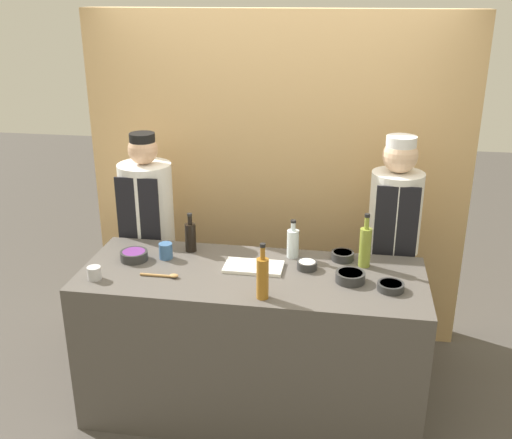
{
  "coord_description": "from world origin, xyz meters",
  "views": [
    {
      "loc": [
        0.54,
        -3.13,
        2.52
      ],
      "look_at": [
        0.0,
        0.16,
        1.23
      ],
      "focal_mm": 42.0,
      "sensor_mm": 36.0,
      "label": 1
    }
  ],
  "objects_px": {
    "sauce_bowl_yellow": "(350,276)",
    "wooden_spoon": "(164,275)",
    "sauce_bowl_white": "(307,265)",
    "bottle_amber": "(263,277)",
    "bottle_clear": "(293,243)",
    "chef_right": "(392,248)",
    "cutting_board": "(253,267)",
    "cup_blue": "(166,251)",
    "chef_left": "(149,238)",
    "bottle_oil": "(365,246)",
    "sauce_bowl_red": "(391,286)",
    "cup_steel": "(94,273)",
    "sauce_bowl_purple": "(134,255)",
    "sauce_bowl_orange": "(343,255)",
    "bottle_soy": "(191,236)"
  },
  "relations": [
    {
      "from": "sauce_bowl_yellow",
      "to": "wooden_spoon",
      "type": "bearing_deg",
      "value": -173.62
    },
    {
      "from": "sauce_bowl_white",
      "to": "bottle_amber",
      "type": "relative_size",
      "value": 0.38
    },
    {
      "from": "bottle_amber",
      "to": "bottle_oil",
      "type": "distance_m",
      "value": 0.73
    },
    {
      "from": "sauce_bowl_red",
      "to": "sauce_bowl_white",
      "type": "height_order",
      "value": "sauce_bowl_white"
    },
    {
      "from": "chef_left",
      "to": "sauce_bowl_purple",
      "type": "bearing_deg",
      "value": -80.1
    },
    {
      "from": "sauce_bowl_white",
      "to": "wooden_spoon",
      "type": "bearing_deg",
      "value": -163.25
    },
    {
      "from": "sauce_bowl_yellow",
      "to": "sauce_bowl_orange",
      "type": "height_order",
      "value": "sauce_bowl_yellow"
    },
    {
      "from": "sauce_bowl_purple",
      "to": "chef_right",
      "type": "relative_size",
      "value": 0.1
    },
    {
      "from": "sauce_bowl_red",
      "to": "bottle_amber",
      "type": "xyz_separation_m",
      "value": [
        -0.69,
        -0.2,
        0.1
      ]
    },
    {
      "from": "bottle_oil",
      "to": "cutting_board",
      "type": "bearing_deg",
      "value": -167.75
    },
    {
      "from": "cutting_board",
      "to": "wooden_spoon",
      "type": "distance_m",
      "value": 0.53
    },
    {
      "from": "sauce_bowl_purple",
      "to": "bottle_oil",
      "type": "relative_size",
      "value": 0.5
    },
    {
      "from": "chef_right",
      "to": "sauce_bowl_purple",
      "type": "bearing_deg",
      "value": -161.56
    },
    {
      "from": "bottle_clear",
      "to": "cup_steel",
      "type": "xyz_separation_m",
      "value": [
        -1.09,
        -0.49,
        -0.06
      ]
    },
    {
      "from": "sauce_bowl_purple",
      "to": "chef_left",
      "type": "height_order",
      "value": "chef_left"
    },
    {
      "from": "wooden_spoon",
      "to": "chef_right",
      "type": "distance_m",
      "value": 1.52
    },
    {
      "from": "bottle_clear",
      "to": "sauce_bowl_yellow",
      "type": "bearing_deg",
      "value": -38.27
    },
    {
      "from": "cutting_board",
      "to": "chef_right",
      "type": "height_order",
      "value": "chef_right"
    },
    {
      "from": "sauce_bowl_yellow",
      "to": "bottle_clear",
      "type": "distance_m",
      "value": 0.46
    },
    {
      "from": "sauce_bowl_white",
      "to": "cup_blue",
      "type": "height_order",
      "value": "cup_blue"
    },
    {
      "from": "cutting_board",
      "to": "chef_left",
      "type": "distance_m",
      "value": 1.0
    },
    {
      "from": "sauce_bowl_red",
      "to": "cup_steel",
      "type": "height_order",
      "value": "cup_steel"
    },
    {
      "from": "bottle_amber",
      "to": "wooden_spoon",
      "type": "height_order",
      "value": "bottle_amber"
    },
    {
      "from": "bottle_oil",
      "to": "chef_right",
      "type": "distance_m",
      "value": 0.46
    },
    {
      "from": "bottle_oil",
      "to": "cup_blue",
      "type": "bearing_deg",
      "value": -175.91
    },
    {
      "from": "cup_blue",
      "to": "wooden_spoon",
      "type": "xyz_separation_m",
      "value": [
        0.07,
        -0.25,
        -0.04
      ]
    },
    {
      "from": "sauce_bowl_white",
      "to": "cup_steel",
      "type": "bearing_deg",
      "value": -164.48
    },
    {
      "from": "sauce_bowl_purple",
      "to": "chef_right",
      "type": "bearing_deg",
      "value": 18.44
    },
    {
      "from": "cutting_board",
      "to": "cup_blue",
      "type": "xyz_separation_m",
      "value": [
        -0.56,
        0.06,
        0.04
      ]
    },
    {
      "from": "sauce_bowl_purple",
      "to": "sauce_bowl_yellow",
      "type": "relative_size",
      "value": 1.0
    },
    {
      "from": "bottle_soy",
      "to": "chef_left",
      "type": "height_order",
      "value": "chef_left"
    },
    {
      "from": "chef_right",
      "to": "sauce_bowl_orange",
      "type": "bearing_deg",
      "value": -135.03
    },
    {
      "from": "cutting_board",
      "to": "bottle_oil",
      "type": "bearing_deg",
      "value": 12.25
    },
    {
      "from": "sauce_bowl_white",
      "to": "bottle_oil",
      "type": "distance_m",
      "value": 0.37
    },
    {
      "from": "bottle_clear",
      "to": "chef_right",
      "type": "xyz_separation_m",
      "value": [
        0.63,
        0.33,
        -0.13
      ]
    },
    {
      "from": "bottle_soy",
      "to": "cup_blue",
      "type": "distance_m",
      "value": 0.19
    },
    {
      "from": "sauce_bowl_white",
      "to": "bottle_clear",
      "type": "relative_size",
      "value": 0.49
    },
    {
      "from": "bottle_amber",
      "to": "wooden_spoon",
      "type": "relative_size",
      "value": 1.39
    },
    {
      "from": "sauce_bowl_white",
      "to": "chef_right",
      "type": "xyz_separation_m",
      "value": [
        0.52,
        0.48,
        -0.06
      ]
    },
    {
      "from": "sauce_bowl_purple",
      "to": "chef_right",
      "type": "xyz_separation_m",
      "value": [
        1.59,
        0.53,
        -0.07
      ]
    },
    {
      "from": "sauce_bowl_white",
      "to": "sauce_bowl_orange",
      "type": "relative_size",
      "value": 0.87
    },
    {
      "from": "sauce_bowl_orange",
      "to": "wooden_spoon",
      "type": "height_order",
      "value": "sauce_bowl_orange"
    },
    {
      "from": "cup_blue",
      "to": "cutting_board",
      "type": "bearing_deg",
      "value": -5.63
    },
    {
      "from": "cup_steel",
      "to": "sauce_bowl_yellow",
      "type": "bearing_deg",
      "value": 8.13
    },
    {
      "from": "cutting_board",
      "to": "cup_blue",
      "type": "bearing_deg",
      "value": 174.37
    },
    {
      "from": "bottle_amber",
      "to": "wooden_spoon",
      "type": "distance_m",
      "value": 0.63
    },
    {
      "from": "bottle_amber",
      "to": "cup_steel",
      "type": "distance_m",
      "value": 1.0
    },
    {
      "from": "bottle_soy",
      "to": "cup_steel",
      "type": "distance_m",
      "value": 0.66
    },
    {
      "from": "sauce_bowl_yellow",
      "to": "chef_left",
      "type": "relative_size",
      "value": 0.1
    },
    {
      "from": "wooden_spoon",
      "to": "bottle_oil",
      "type": "bearing_deg",
      "value": 16.58
    }
  ]
}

